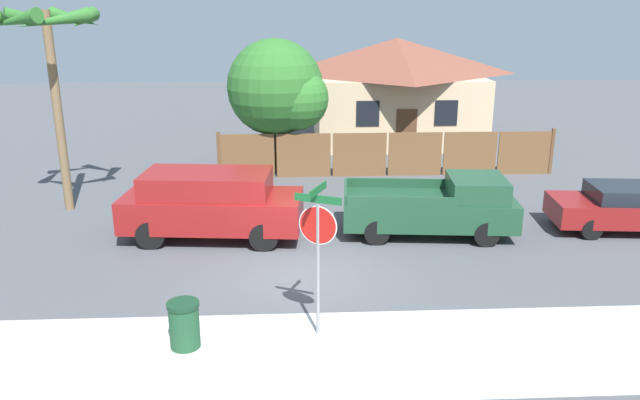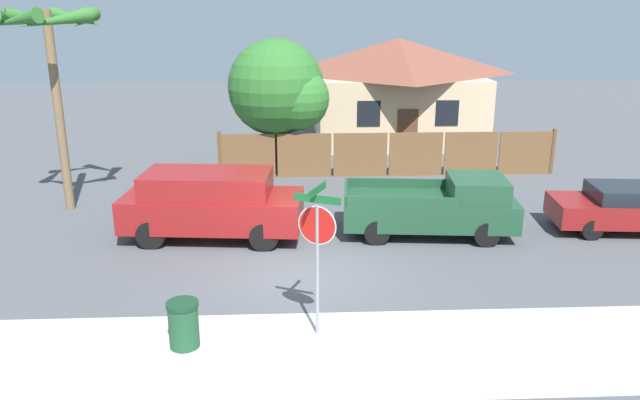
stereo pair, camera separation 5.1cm
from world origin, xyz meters
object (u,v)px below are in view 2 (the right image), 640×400
Objects in this scene: house at (397,88)px; trash_bin at (184,324)px; palm_tree at (49,37)px; stop_sign at (317,236)px; red_suv at (212,203)px; oak_tree at (281,90)px; orange_pickup at (436,207)px; parked_sedan at (633,208)px.

trash_bin is at bearing -110.66° from house.
palm_tree reaches higher than stop_sign.
red_suv is (4.93, -2.87, -4.35)m from palm_tree.
house is at bearing 66.38° from red_suv.
oak_tree is at bearing 117.87° from stop_sign.
house is at bearing 100.24° from stop_sign.
oak_tree is at bearing 126.85° from orange_pickup.
house is 1.72× the size of parked_sedan.
oak_tree is at bearing 33.07° from palm_tree.
trash_bin is (0.13, -5.89, -0.57)m from red_suv.
palm_tree reaches higher than parked_sedan.
parked_sedan is 10.98m from stop_sign.
palm_tree is at bearing -139.99° from house.
stop_sign is (-4.60, -18.67, -0.40)m from house.
oak_tree reaches higher than parked_sedan.
palm_tree is (-6.80, -4.42, 2.19)m from oak_tree.
stop_sign is (-3.61, -5.50, 1.26)m from orange_pickup.
orange_pickup is at bearing -14.41° from palm_tree.
red_suv is 5.92m from trash_bin.
red_suv is (-7.31, -13.15, -1.46)m from house.
house is 1.60× the size of oak_tree.
oak_tree is at bearing 82.52° from trash_bin.
oak_tree is (-5.45, -5.85, 0.70)m from house.
palm_tree is at bearing 155.25° from red_suv.
trash_bin is (5.06, -8.76, -4.92)m from palm_tree.
oak_tree reaches higher than trash_bin.
parked_sedan reaches higher than trash_bin.
red_suv reaches higher than parked_sedan.
orange_pickup is 6.70m from stop_sign.
stop_sign is (-9.39, -5.52, 1.39)m from parked_sedan.
palm_tree is 1.26× the size of orange_pickup.
red_suv is 6.25m from stop_sign.
house is 1.61× the size of red_suv.
parked_sedan is 1.55× the size of stop_sign.
palm_tree is 1.22× the size of red_suv.
oak_tree is at bearing -132.95° from house.
stop_sign reaches higher than orange_pickup.
red_suv is 6.33m from orange_pickup.
orange_pickup is at bearing 80.78° from stop_sign.
oak_tree is at bearing 81.12° from red_suv.
trash_bin is at bearing -131.08° from orange_pickup.
trash_bin is (-6.19, -5.87, -0.36)m from orange_pickup.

